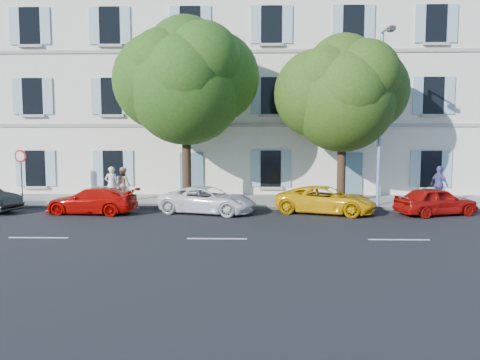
{
  "coord_description": "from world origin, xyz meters",
  "views": [
    {
      "loc": [
        1.15,
        -19.24,
        3.39
      ],
      "look_at": [
        0.61,
        2.0,
        1.4
      ],
      "focal_mm": 35.0,
      "sensor_mm": 36.0,
      "label": 1
    }
  ],
  "objects_px": {
    "car_yellow_supercar": "(326,200)",
    "tree_left": "(186,87)",
    "road_sign": "(21,165)",
    "car_red_coupe": "(92,201)",
    "street_lamp": "(381,108)",
    "pedestrian_b": "(123,184)",
    "car_red_hatchback": "(436,201)",
    "pedestrian_c": "(439,185)",
    "car_white_coupe": "(208,200)",
    "pedestrian_a": "(111,184)",
    "tree_right": "(343,99)"
  },
  "relations": [
    {
      "from": "car_red_coupe",
      "to": "street_lamp",
      "type": "bearing_deg",
      "value": 103.74
    },
    {
      "from": "road_sign",
      "to": "pedestrian_a",
      "type": "distance_m",
      "value": 4.23
    },
    {
      "from": "car_red_coupe",
      "to": "car_red_hatchback",
      "type": "bearing_deg",
      "value": 96.44
    },
    {
      "from": "car_yellow_supercar",
      "to": "street_lamp",
      "type": "bearing_deg",
      "value": -44.68
    },
    {
      "from": "car_white_coupe",
      "to": "pedestrian_a",
      "type": "relative_size",
      "value": 2.42
    },
    {
      "from": "car_yellow_supercar",
      "to": "road_sign",
      "type": "height_order",
      "value": "road_sign"
    },
    {
      "from": "tree_right",
      "to": "street_lamp",
      "type": "height_order",
      "value": "street_lamp"
    },
    {
      "from": "tree_left",
      "to": "pedestrian_c",
      "type": "bearing_deg",
      "value": -0.71
    },
    {
      "from": "tree_left",
      "to": "street_lamp",
      "type": "bearing_deg",
      "value": -6.07
    },
    {
      "from": "car_red_coupe",
      "to": "car_white_coupe",
      "type": "bearing_deg",
      "value": 99.34
    },
    {
      "from": "car_white_coupe",
      "to": "pedestrian_b",
      "type": "xyz_separation_m",
      "value": [
        -4.55,
        2.88,
        0.41
      ]
    },
    {
      "from": "tree_left",
      "to": "street_lamp",
      "type": "height_order",
      "value": "tree_left"
    },
    {
      "from": "car_red_coupe",
      "to": "car_white_coupe",
      "type": "distance_m",
      "value": 5.08
    },
    {
      "from": "car_red_hatchback",
      "to": "car_yellow_supercar",
      "type": "bearing_deg",
      "value": 68.29
    },
    {
      "from": "car_yellow_supercar",
      "to": "pedestrian_c",
      "type": "height_order",
      "value": "pedestrian_c"
    },
    {
      "from": "road_sign",
      "to": "car_red_coupe",
      "type": "bearing_deg",
      "value": -22.65
    },
    {
      "from": "car_red_hatchback",
      "to": "pedestrian_c",
      "type": "height_order",
      "value": "pedestrian_c"
    },
    {
      "from": "car_red_hatchback",
      "to": "street_lamp",
      "type": "distance_m",
      "value": 4.83
    },
    {
      "from": "car_yellow_supercar",
      "to": "car_red_coupe",
      "type": "bearing_deg",
      "value": 110.9
    },
    {
      "from": "car_yellow_supercar",
      "to": "tree_left",
      "type": "xyz_separation_m",
      "value": [
        -6.46,
        2.29,
        5.15
      ]
    },
    {
      "from": "car_white_coupe",
      "to": "road_sign",
      "type": "bearing_deg",
      "value": 97.18
    },
    {
      "from": "street_lamp",
      "to": "tree_right",
      "type": "bearing_deg",
      "value": 151.27
    },
    {
      "from": "car_white_coupe",
      "to": "road_sign",
      "type": "height_order",
      "value": "road_sign"
    },
    {
      "from": "tree_left",
      "to": "pedestrian_a",
      "type": "height_order",
      "value": "tree_left"
    },
    {
      "from": "car_white_coupe",
      "to": "pedestrian_a",
      "type": "xyz_separation_m",
      "value": [
        -4.98,
        2.34,
        0.44
      ]
    },
    {
      "from": "car_yellow_supercar",
      "to": "tree_left",
      "type": "bearing_deg",
      "value": 89.53
    },
    {
      "from": "tree_left",
      "to": "pedestrian_c",
      "type": "distance_m",
      "value": 13.1
    },
    {
      "from": "road_sign",
      "to": "pedestrian_b",
      "type": "xyz_separation_m",
      "value": [
        4.43,
        1.5,
        -1.03
      ]
    },
    {
      "from": "pedestrian_c",
      "to": "street_lamp",
      "type": "bearing_deg",
      "value": 84.05
    },
    {
      "from": "car_red_hatchback",
      "to": "pedestrian_b",
      "type": "relative_size",
      "value": 2.11
    },
    {
      "from": "tree_left",
      "to": "pedestrian_a",
      "type": "bearing_deg",
      "value": -179.63
    },
    {
      "from": "car_red_coupe",
      "to": "pedestrian_c",
      "type": "distance_m",
      "value": 16.25
    },
    {
      "from": "car_red_coupe",
      "to": "pedestrian_a",
      "type": "relative_size",
      "value": 2.26
    },
    {
      "from": "tree_left",
      "to": "street_lamp",
      "type": "xyz_separation_m",
      "value": [
        9.12,
        -0.97,
        -1.07
      ]
    },
    {
      "from": "car_red_hatchback",
      "to": "tree_left",
      "type": "relative_size",
      "value": 0.41
    },
    {
      "from": "car_yellow_supercar",
      "to": "pedestrian_b",
      "type": "height_order",
      "value": "pedestrian_b"
    },
    {
      "from": "car_red_coupe",
      "to": "pedestrian_a",
      "type": "height_order",
      "value": "pedestrian_a"
    },
    {
      "from": "car_red_coupe",
      "to": "pedestrian_b",
      "type": "bearing_deg",
      "value": 176.96
    },
    {
      "from": "car_red_coupe",
      "to": "pedestrian_b",
      "type": "distance_m",
      "value": 3.2
    },
    {
      "from": "street_lamp",
      "to": "pedestrian_c",
      "type": "bearing_deg",
      "value": 14.76
    },
    {
      "from": "street_lamp",
      "to": "pedestrian_b",
      "type": "distance_m",
      "value": 13.04
    },
    {
      "from": "car_white_coupe",
      "to": "street_lamp",
      "type": "bearing_deg",
      "value": -64.02
    },
    {
      "from": "tree_right",
      "to": "street_lamp",
      "type": "xyz_separation_m",
      "value": [
        1.6,
        -0.88,
        -0.46
      ]
    },
    {
      "from": "tree_left",
      "to": "car_red_coupe",
      "type": "bearing_deg",
      "value": -145.51
    },
    {
      "from": "car_yellow_supercar",
      "to": "car_red_hatchback",
      "type": "xyz_separation_m",
      "value": [
        4.66,
        -0.34,
        0.01
      ]
    },
    {
      "from": "car_yellow_supercar",
      "to": "tree_right",
      "type": "xyz_separation_m",
      "value": [
        1.07,
        2.19,
        4.54
      ]
    },
    {
      "from": "car_red_coupe",
      "to": "car_white_coupe",
      "type": "xyz_separation_m",
      "value": [
        5.07,
        0.26,
        0.02
      ]
    },
    {
      "from": "street_lamp",
      "to": "tree_left",
      "type": "bearing_deg",
      "value": 173.93
    },
    {
      "from": "car_red_coupe",
      "to": "car_yellow_supercar",
      "type": "xyz_separation_m",
      "value": [
        10.28,
        0.34,
        0.03
      ]
    },
    {
      "from": "road_sign",
      "to": "pedestrian_c",
      "type": "relative_size",
      "value": 1.42
    }
  ]
}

